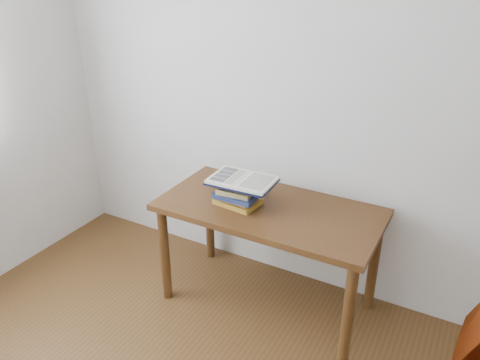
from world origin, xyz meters
The scene contains 4 objects.
room_shell centered at (-0.08, 0.01, 1.63)m, with size 3.54×3.54×2.62m.
desk centered at (0.01, 1.38, 0.60)m, with size 1.30×0.65×0.70m.
book_stack centered at (-0.17, 1.31, 0.77)m, with size 0.27×0.21×0.15m.
open_book centered at (-0.14, 1.33, 0.86)m, with size 0.38×0.27×0.03m.
Camera 1 is at (1.02, -0.82, 2.01)m, focal length 35.00 mm.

